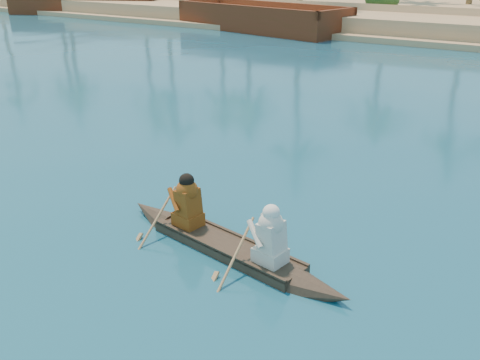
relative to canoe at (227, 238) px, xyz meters
The scene contains 6 objects.
ground 8.53m from the canoe, 159.77° to the left, with size 160.00×160.00×0.00m, color navy.
sandy_embankment 50.47m from the canoe, 99.12° to the left, with size 150.00×51.00×1.50m.
shrub_cluster 35.38m from the canoe, 103.07° to the left, with size 100.00×6.00×2.40m, color #1C3B15, non-canonical shape.
canoe is the anchor object (origin of this frame).
barge_left 45.25m from the canoe, 140.71° to the left, with size 14.20×9.71×2.26m.
barge_mid 30.79m from the canoe, 119.96° to the left, with size 13.33×6.54×2.13m.
Camera 1 is at (12.70, -9.70, 4.80)m, focal length 40.00 mm.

